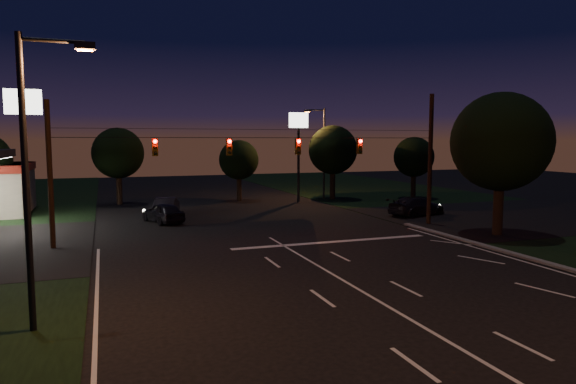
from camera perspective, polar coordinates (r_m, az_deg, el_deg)
name	(u,v)px	position (r m, az deg, el deg)	size (l,w,h in m)	color
ground	(393,309)	(18.63, 11.57, -12.66)	(140.00, 140.00, 0.00)	black
cross_street_right	(508,216)	(43.09, 23.30, -2.49)	(20.00, 16.00, 0.02)	black
stop_bar	(332,242)	(29.83, 4.95, -5.54)	(12.00, 0.50, 0.01)	silver
utility_pole_right	(428,224)	(37.29, 15.33, -3.45)	(0.30, 0.30, 9.00)	black
utility_pole_left	(53,249)	(30.73, -24.62, -5.73)	(0.28, 0.28, 8.00)	black
signal_span	(264,146)	(31.41, -2.63, 5.14)	(24.00, 0.40, 1.56)	black
pole_sign_left_near	(24,123)	(37.35, -27.27, 6.88)	(2.20, 0.30, 9.10)	black
pole_sign_right	(299,136)	(48.25, 1.18, 6.25)	(1.80, 0.30, 8.40)	black
street_light_left	(34,161)	(17.16, -26.35, 3.13)	(2.20, 0.35, 9.00)	black
street_light_right_far	(322,146)	(51.33, 3.76, 5.10)	(2.20, 0.35, 9.00)	black
tree_right_near	(499,143)	(34.01, 22.42, 5.05)	(6.00, 6.00, 8.76)	black
tree_far_b	(118,154)	(49.20, -18.34, 4.05)	(4.60, 4.60, 6.98)	black
tree_far_c	(239,160)	(49.73, -5.50, 3.51)	(3.80, 3.80, 5.86)	black
tree_far_d	(332,151)	(50.87, 4.96, 4.61)	(4.80, 4.80, 7.30)	black
tree_far_e	(413,157)	(53.03, 13.77, 3.75)	(4.00, 4.00, 6.18)	black
car_oncoming_a	(163,213)	(37.53, -13.71, -2.24)	(1.70, 4.23, 1.44)	black
car_oncoming_b	(167,206)	(41.14, -13.32, -1.54)	(1.52, 4.36, 1.44)	black
car_cross	(417,206)	(41.07, 14.10, -1.55)	(2.04, 5.03, 1.46)	black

